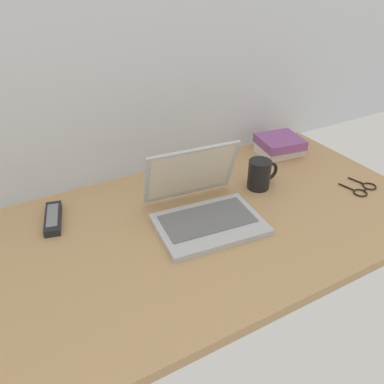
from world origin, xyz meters
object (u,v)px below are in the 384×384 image
Objects in this scene: remote_control_near at (53,218)px; eyeglasses at (364,189)px; coffee_mug at (260,174)px; laptop at (203,206)px; book_stack at (279,145)px.

remote_control_near is 1.37× the size of eyeglasses.
remote_control_near is at bearing 167.86° from coffee_mug.
laptop is at bearing -27.00° from remote_control_near.
laptop reaches higher than coffee_mug.
laptop is 0.27m from coffee_mug.
laptop is 0.58m from eyeglasses.
laptop is at bearing 167.05° from eyeglasses.
laptop is 0.54m from book_stack.
coffee_mug is at bearing -12.14° from remote_control_near.
coffee_mug is at bearing 13.38° from laptop.
coffee_mug reaches higher than book_stack.
remote_control_near is 1.03m from eyeglasses.
eyeglasses is at bearing -12.95° from laptop.
laptop reaches higher than remote_control_near.
laptop reaches higher than eyeglasses.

